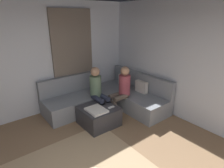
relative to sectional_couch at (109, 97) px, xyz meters
The scene contains 10 objects.
wall_back 2.57m from the sectional_couch, 27.05° to the left, with size 6.00×0.12×2.70m, color silver.
wall_left 2.33m from the sectional_couch, 114.60° to the right, with size 0.12×6.00×2.70m, color silver.
curtain_panel 1.36m from the sectional_couch, 142.74° to the right, with size 0.06×1.10×2.50m, color #726659.
sectional_couch is the anchor object (origin of this frame).
ottoman 0.88m from the sectional_couch, 52.50° to the right, with size 0.76×0.76×0.42m, color #333338.
folded_blanket 1.05m from the sectional_couch, 52.15° to the right, with size 0.44×0.36×0.04m, color white.
coffee_mug 0.63m from the sectional_couch, 58.66° to the right, with size 0.08×0.08×0.10m, color #334C72.
game_remote 0.87m from the sectional_couch, 33.73° to the right, with size 0.05×0.15×0.02m, color white.
person_on_couch_back 0.58m from the sectional_couch, ahead, with size 0.30×0.60×1.20m.
person_on_couch_side 0.60m from the sectional_couch, 71.47° to the right, with size 0.60×0.30×1.20m.
Camera 1 is at (1.54, -0.86, 2.34)m, focal length 29.89 mm.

